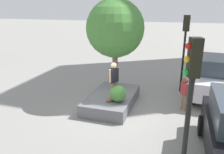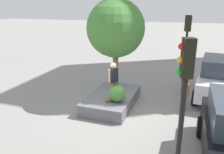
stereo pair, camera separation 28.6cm
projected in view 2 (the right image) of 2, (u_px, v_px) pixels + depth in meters
name	position (u px, v px, depth m)	size (l,w,h in m)	color
ground_plane	(114.00, 111.00, 10.93)	(120.00, 120.00, 0.00)	gray
planter_ledge	(112.00, 100.00, 11.48)	(3.59, 2.10, 0.58)	slate
plaza_tree	(116.00, 29.00, 11.37)	(2.92, 2.92, 4.60)	brown
boxwood_shrub	(117.00, 94.00, 10.44)	(0.77, 0.77, 0.77)	#4C8C3D
skateboard	(113.00, 99.00, 10.66)	(0.77, 0.63, 0.07)	brown
skateboarder	(113.00, 78.00, 10.35)	(0.54, 0.38, 1.73)	#847056
police_car	(218.00, 78.00, 12.22)	(4.82, 2.53, 2.16)	white
traffic_light_corner	(183.00, 97.00, 5.06)	(0.34, 0.37, 4.19)	black
traffic_light_median	(187.00, 41.00, 12.43)	(0.36, 0.37, 4.32)	black
bystander_watching	(185.00, 92.00, 10.69)	(0.47, 0.40, 1.63)	#847056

